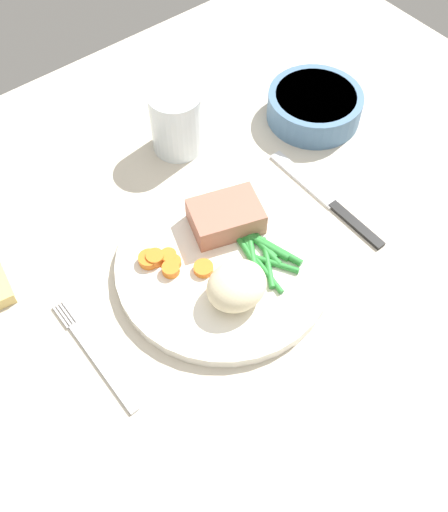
{
  "coord_description": "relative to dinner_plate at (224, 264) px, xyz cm",
  "views": [
    {
      "loc": [
        -21.98,
        -31.59,
        61.63
      ],
      "look_at": [
        1.94,
        -1.31,
        4.6
      ],
      "focal_mm": 40.4,
      "sensor_mm": 36.0,
      "label": 1
    }
  ],
  "objects": [
    {
      "name": "water_glass",
      "position": [
        7.89,
        20.51,
        3.12
      ],
      "size": [
        7.27,
        7.27,
        9.22
      ],
      "color": "silver",
      "rests_on": "dining_table"
    },
    {
      "name": "meat_portion",
      "position": [
        3.58,
        4.18,
        2.45
      ],
      "size": [
        10.14,
        8.55,
        3.3
      ],
      "primitive_type": "cube",
      "rotation": [
        0.0,
        0.0,
        -0.32
      ],
      "color": "#A86B56",
      "rests_on": "dinner_plate"
    },
    {
      "name": "green_beans",
      "position": [
        4.25,
        -2.04,
        1.2
      ],
      "size": [
        6.17,
        10.93,
        0.89
      ],
      "color": "#2D8C38",
      "rests_on": "dinner_plate"
    },
    {
      "name": "fork",
      "position": [
        -18.68,
        -0.26,
        -0.6
      ],
      "size": [
        1.44,
        16.6,
        0.4
      ],
      "rotation": [
        0.0,
        0.0,
        0.05
      ],
      "color": "silver",
      "rests_on": "dining_table"
    },
    {
      "name": "knife",
      "position": [
        17.45,
        -0.29,
        -0.6
      ],
      "size": [
        1.7,
        20.5,
        0.64
      ],
      "rotation": [
        0.0,
        0.0,
        -0.07
      ],
      "color": "black",
      "rests_on": "dining_table"
    },
    {
      "name": "salad_bowl",
      "position": [
        27.05,
        12.86,
        1.6
      ],
      "size": [
        13.78,
        13.78,
        4.26
      ],
      "color": "#4C7299",
      "rests_on": "dining_table"
    },
    {
      "name": "carrot_slices",
      "position": [
        -5.62,
        3.75,
        1.31
      ],
      "size": [
        6.88,
        7.52,
        1.24
      ],
      "color": "orange",
      "rests_on": "dinner_plate"
    },
    {
      "name": "dinner_plate",
      "position": [
        0.0,
        0.0,
        0.0
      ],
      "size": [
        26.51,
        26.51,
        1.6
      ],
      "primitive_type": "cylinder",
      "color": "white",
      "rests_on": "dining_table"
    },
    {
      "name": "dining_table",
      "position": [
        -1.94,
        1.31,
        -1.8
      ],
      "size": [
        120.0,
        90.0,
        2.0
      ],
      "color": "beige",
      "rests_on": "ground"
    },
    {
      "name": "mashed_potatoes",
      "position": [
        -2.39,
        -4.77,
        3.09
      ],
      "size": [
        7.21,
        6.26,
        4.57
      ],
      "primitive_type": "ellipsoid",
      "color": "beige",
      "rests_on": "dinner_plate"
    }
  ]
}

